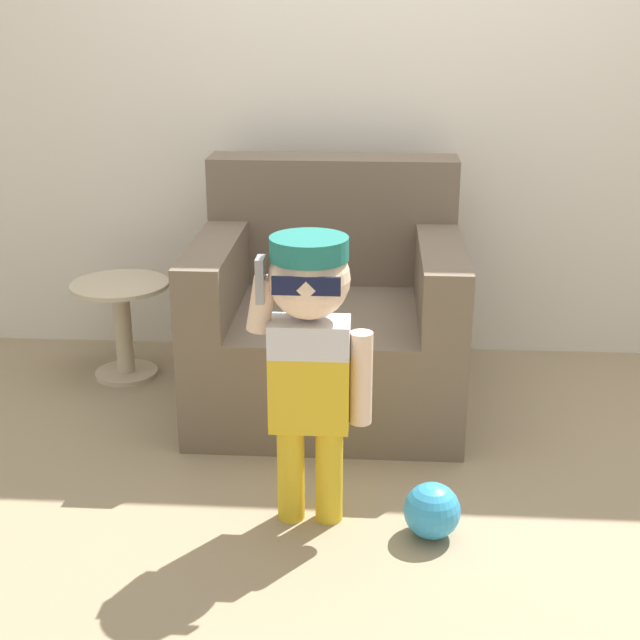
% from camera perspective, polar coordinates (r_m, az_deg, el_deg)
% --- Properties ---
extents(ground_plane, '(10.00, 10.00, 0.00)m').
position_cam_1_polar(ground_plane, '(3.59, 3.85, -5.58)').
color(ground_plane, '#998466').
extents(wall_back, '(10.00, 0.05, 2.60)m').
position_cam_1_polar(wall_back, '(3.93, 4.32, 16.34)').
color(wall_back, silver).
rests_on(wall_back, ground_plane).
extents(armchair, '(1.02, 0.93, 0.93)m').
position_cam_1_polar(armchair, '(3.54, 0.56, 0.10)').
color(armchair, '#6B5B4C').
rests_on(armchair, ground_plane).
extents(person_child, '(0.37, 0.28, 0.91)m').
position_cam_1_polar(person_child, '(2.60, -0.64, -1.14)').
color(person_child, gold).
rests_on(person_child, ground_plane).
extents(side_table, '(0.41, 0.41, 0.42)m').
position_cam_1_polar(side_table, '(3.87, -12.53, 0.02)').
color(side_table, beige).
rests_on(side_table, ground_plane).
extents(toy_ball, '(0.17, 0.17, 0.17)m').
position_cam_1_polar(toy_ball, '(2.77, 7.18, -12.02)').
color(toy_ball, '#3399D1').
rests_on(toy_ball, ground_plane).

